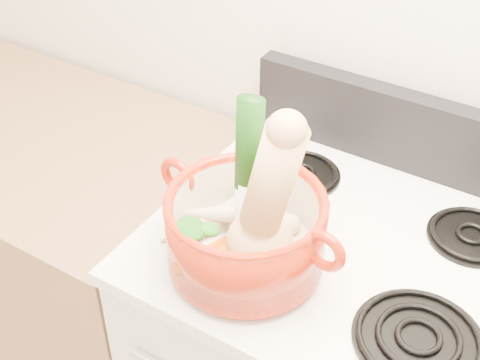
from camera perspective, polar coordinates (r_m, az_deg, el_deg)
The scene contains 22 objects.
wall_back at distance 1.43m, azimuth 17.06°, elevation 13.42°, with size 3.50×0.02×2.60m, color white.
cooktop at distance 1.35m, azimuth 9.59°, elevation -5.89°, with size 0.78×0.67×0.03m, color white.
control_backsplash at distance 1.51m, azimuth 14.69°, elevation 3.83°, with size 0.76×0.05×0.18m, color black.
counter_left at distance 2.18m, azimuth -18.33°, elevation -4.55°, with size 1.36×0.65×0.90m, color #8E6443.
burner_front_left at distance 1.29m, azimuth -1.02°, elevation -6.29°, with size 0.22×0.22×0.02m, color black.
burner_front_right at distance 1.19m, azimuth 14.98°, elevation -12.86°, with size 0.22×0.22×0.02m, color black.
burner_back_left at distance 1.49m, azimuth 5.26°, elevation 0.59°, with size 0.17×0.17×0.02m, color black.
burner_back_right at distance 1.40m, azimuth 19.15°, elevation -4.43°, with size 0.17×0.17×0.02m, color black.
dutch_oven at distance 1.21m, azimuth 0.50°, elevation -4.40°, with size 0.29×0.29×0.14m, color #A51F0A.
pot_handle_left at distance 1.26m, azimuth -5.35°, elevation 0.34°, with size 0.08×0.08×0.02m, color #A51F0A.
pot_handle_right at distance 1.11m, azimuth 7.22°, elevation -6.02°, with size 0.08×0.08×0.02m, color #A51F0A.
squash at distance 1.11m, azimuth 1.80°, elevation -1.50°, with size 0.13×0.13×0.30m, color #E3B974, non-canonical shape.
leek at distance 1.15m, azimuth 0.62°, elevation 0.38°, with size 0.05×0.05×0.32m, color white.
ginger at distance 1.27m, azimuth 3.02°, elevation -3.47°, with size 0.08×0.06×0.04m, color #D6BE83.
parsnip_0 at distance 1.26m, azimuth -2.21°, elevation -3.73°, with size 0.04×0.04×0.21m, color beige.
parsnip_1 at distance 1.26m, azimuth -2.75°, elevation -3.26°, with size 0.04×0.04×0.20m, color beige.
parsnip_2 at distance 1.25m, azimuth 0.12°, elevation -3.37°, with size 0.04×0.04×0.17m, color beige.
parsnip_3 at distance 1.25m, azimuth -2.19°, elevation -2.76°, with size 0.04×0.04×0.20m, color beige.
carrot_0 at distance 1.22m, azimuth -0.58°, elevation -5.43°, with size 0.04×0.04×0.18m, color #BF4309.
carrot_1 at distance 1.20m, azimuth -2.70°, elevation -6.11°, with size 0.03×0.03×0.14m, color #CD520A.
carrot_2 at distance 1.21m, azimuth 0.01°, elevation -5.39°, with size 0.03×0.03×0.16m, color red.
carrot_3 at distance 1.18m, azimuth -1.16°, elevation -6.10°, with size 0.03×0.03×0.15m, color #DB4F0A.
Camera 1 is at (0.32, 0.47, 1.86)m, focal length 50.00 mm.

